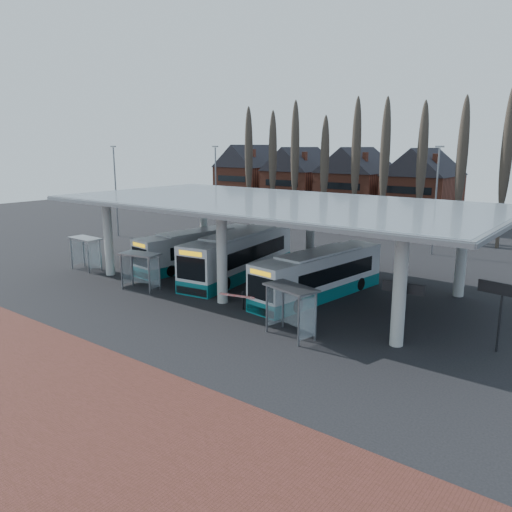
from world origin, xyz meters
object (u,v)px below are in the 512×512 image
Objects in this scene: bus_1 at (240,255)px; bus_2 at (320,275)px; bus_0 at (198,250)px; shelter_2 at (293,300)px; shelter_1 at (141,263)px; shelter_0 at (87,246)px.

bus_1 reaches higher than bus_2.
shelter_2 is (15.33, -8.50, 0.56)m from bus_0.
bus_2 is 7.67m from shelter_2.
bus_1 is 3.95× the size of shelter_2.
bus_2 is at bearing -15.41° from bus_1.
bus_0 is 0.98× the size of bus_2.
shelter_1 is (-3.21, -7.26, 0.28)m from bus_1.
bus_1 reaches higher than shelter_2.
bus_1 is 4.38× the size of shelter_0.
bus_0 is at bearing 45.95° from shelter_0.
shelter_1 is at bearing -143.27° from bus_2.
shelter_2 is (10.41, -8.25, 0.37)m from bus_1.
shelter_1 is 0.94× the size of shelter_2.
bus_2 is at bearing 123.83° from shelter_2.
bus_1 is at bearing 4.31° from bus_0.
bus_0 is 0.88× the size of bus_1.
shelter_2 is (13.61, -0.98, 0.09)m from shelter_1.
bus_2 is 3.93× the size of shelter_0.
bus_1 is 7.94m from shelter_1.
bus_2 is (7.87, -1.02, -0.17)m from bus_1.
shelter_2 is at bearing -21.74° from bus_0.
shelter_0 is (-11.49, -6.11, 0.31)m from bus_1.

